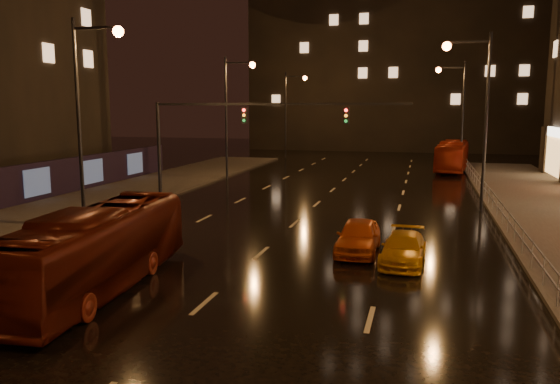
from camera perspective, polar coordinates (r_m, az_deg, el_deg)
name	(u,v)px	position (r m, az deg, el deg)	size (l,w,h in m)	color
ground	(310,210)	(31.93, 3.19, -1.84)	(140.00, 140.00, 0.00)	black
sidewalk_left	(56,213)	(32.98, -22.39, -2.02)	(7.00, 70.00, 0.15)	#38332D
building_distant	(412,22)	(83.66, 13.66, 16.87)	(44.00, 16.00, 36.00)	black
traffic_signal	(228,127)	(32.79, -5.49, 6.74)	(15.31, 0.32, 6.20)	black
streetlight_right	(557,81)	(13.03, 26.94, 10.30)	(2.64, 0.50, 10.00)	black
railing_right	(502,209)	(29.44, 22.22, -1.62)	(0.05, 56.00, 1.00)	#99999E
bus_red	(97,250)	(18.64, -18.60, -5.73)	(2.28, 9.73, 2.71)	#59170C
bus_curb	(452,156)	(53.92, 17.56, 3.62)	(2.37, 10.14, 2.82)	maroon
taxi_near	(358,236)	(22.53, 8.18, -4.62)	(1.63, 4.05, 1.38)	#DA5714
taxi_far	(403,249)	(21.42, 12.76, -5.79)	(1.58, 3.90, 1.13)	orange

